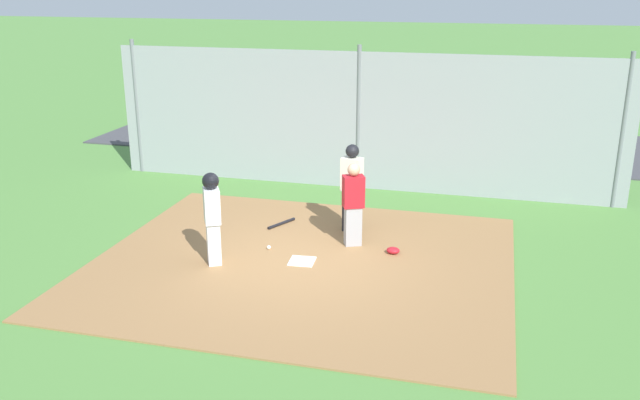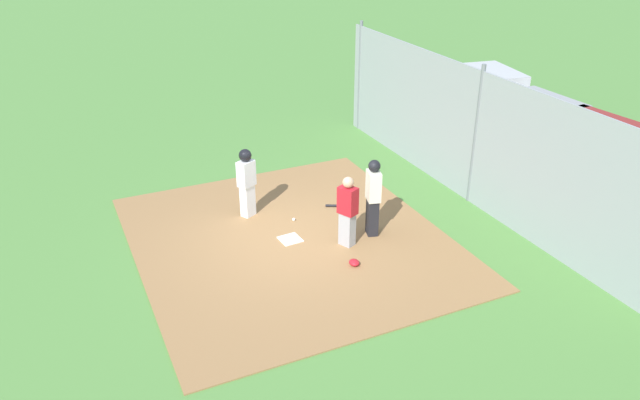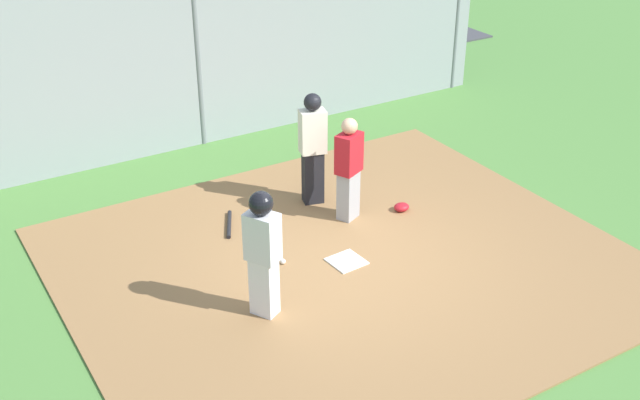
# 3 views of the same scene
# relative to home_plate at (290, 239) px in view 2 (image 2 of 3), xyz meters

# --- Properties ---
(ground_plane) EXTENTS (140.00, 140.00, 0.00)m
(ground_plane) POSITION_rel_home_plate_xyz_m (0.00, 0.00, -0.04)
(ground_plane) COLOR #51843D
(dirt_infield) EXTENTS (7.20, 6.40, 0.03)m
(dirt_infield) POSITION_rel_home_plate_xyz_m (0.00, 0.00, -0.03)
(dirt_infield) COLOR olive
(dirt_infield) RESTS_ON ground_plane
(home_plate) EXTENTS (0.47, 0.47, 0.02)m
(home_plate) POSITION_rel_home_plate_xyz_m (0.00, 0.00, 0.00)
(home_plate) COLOR white
(home_plate) RESTS_ON dirt_infield
(catcher) EXTENTS (0.45, 0.39, 1.57)m
(catcher) POSITION_rel_home_plate_xyz_m (-0.69, -1.02, 0.80)
(catcher) COLOR #9E9EA3
(catcher) RESTS_ON dirt_infield
(umpire) EXTENTS (0.43, 0.35, 1.74)m
(umpire) POSITION_rel_home_plate_xyz_m (-0.50, -1.72, 0.91)
(umpire) COLOR black
(umpire) RESTS_ON dirt_infield
(runner) EXTENTS (0.41, 0.46, 1.64)m
(runner) POSITION_rel_home_plate_xyz_m (1.46, 0.44, 0.92)
(runner) COLOR silver
(runner) RESTS_ON dirt_infield
(baseball_bat) EXTENTS (0.38, 0.69, 0.06)m
(baseball_bat) POSITION_rel_home_plate_xyz_m (0.93, -1.69, 0.02)
(baseball_bat) COLOR black
(baseball_bat) RESTS_ON dirt_infield
(catcher_mask) EXTENTS (0.24, 0.20, 0.12)m
(catcher_mask) POSITION_rel_home_plate_xyz_m (-1.49, -0.78, 0.05)
(catcher_mask) COLOR #B21923
(catcher_mask) RESTS_ON dirt_infield
(baseball) EXTENTS (0.07, 0.07, 0.07)m
(baseball) POSITION_rel_home_plate_xyz_m (0.75, -0.40, 0.03)
(baseball) COLOR white
(baseball) RESTS_ON dirt_infield
(backstop_fence) EXTENTS (12.00, 0.10, 3.35)m
(backstop_fence) POSITION_rel_home_plate_xyz_m (0.00, -4.71, 1.56)
(backstop_fence) COLOR #93999E
(backstop_fence) RESTS_ON ground_plane
(parking_lot) EXTENTS (18.00, 5.20, 0.04)m
(parking_lot) POSITION_rel_home_plate_xyz_m (0.00, -9.65, -0.02)
(parking_lot) COLOR #424247
(parking_lot) RESTS_ON ground_plane
(parked_car_red) EXTENTS (4.33, 2.17, 1.28)m
(parked_car_red) POSITION_rel_home_plate_xyz_m (0.22, -9.08, 0.57)
(parked_car_red) COLOR maroon
(parked_car_red) RESTS_ON parking_lot
(parked_car_silver) EXTENTS (4.24, 1.95, 1.28)m
(parked_car_silver) POSITION_rel_home_plate_xyz_m (2.55, -9.04, 0.57)
(parked_car_silver) COLOR #B2B2B7
(parked_car_silver) RESTS_ON parking_lot
(parked_car_white) EXTENTS (4.42, 2.39, 1.28)m
(parked_car_white) POSITION_rel_home_plate_xyz_m (5.60, -9.81, 0.57)
(parked_car_white) COLOR silver
(parked_car_white) RESTS_ON parking_lot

